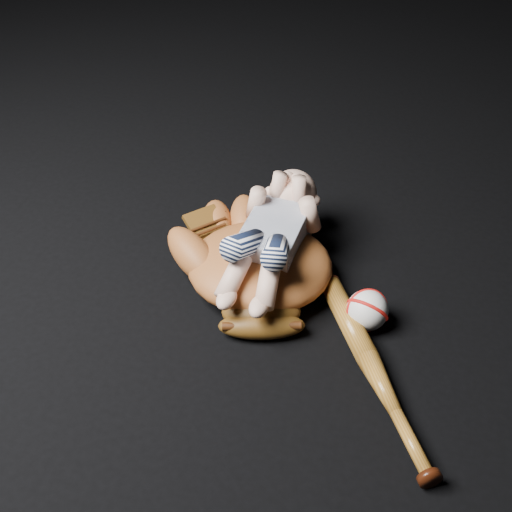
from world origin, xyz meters
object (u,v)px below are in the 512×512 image
Objects in this scene: baseball_glove at (260,260)px; newborn_baby at (269,235)px; baseball_bat at (374,369)px; baseball at (367,310)px.

baseball_glove is 1.06× the size of newborn_baby.
baseball_bat is (0.25, -0.19, -0.04)m from baseball_glove.
baseball_bat is at bearing -77.90° from baseball.
baseball_glove is 0.06m from newborn_baby.
baseball is (-0.03, 0.12, 0.02)m from baseball_bat.
baseball is (0.22, -0.06, -0.02)m from baseball_glove.
newborn_baby reaches higher than baseball_bat.
baseball_bat is at bearing -51.77° from baseball_glove.
newborn_baby is 0.32m from baseball_bat.
baseball_glove is 0.23m from baseball.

